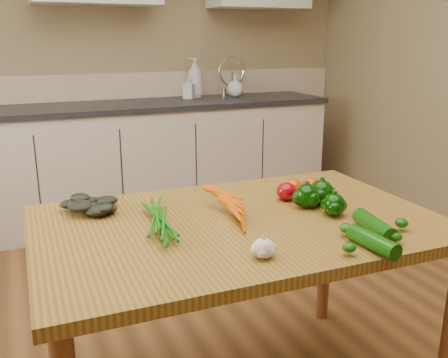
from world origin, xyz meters
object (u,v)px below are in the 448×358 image
leafy_greens (90,201)px  tomato_b (293,187)px  soap_bottle_c (235,86)px  tomato_c (311,185)px  pepper_a (307,196)px  pepper_c (334,205)px  soap_bottle_b (189,87)px  pepper_b (322,192)px  zucchini_a (374,225)px  tomato_a (286,191)px  table (239,242)px  soap_bottle_a (195,78)px  garlic_bulb (263,248)px  carrot_bunch (209,210)px  zucchini_b (373,242)px

leafy_greens → tomato_b: (0.80, -0.10, -0.02)m
soap_bottle_c → tomato_c: bearing=-118.1°
tomato_c → pepper_a: bearing=-127.7°
pepper_c → tomato_c: 0.28m
soap_bottle_b → pepper_c: bearing=-149.7°
soap_bottle_c → pepper_b: 2.37m
soap_bottle_b → pepper_c: (-0.30, -2.41, -0.19)m
leafy_greens → tomato_c: size_ratio=2.90×
pepper_a → pepper_c: bearing=-70.5°
soap_bottle_c → leafy_greens: (-1.51, -2.03, -0.18)m
pepper_c → zucchini_a: size_ratio=0.41×
tomato_a → tomato_c: size_ratio=1.13×
table → pepper_b: 0.39m
soap_bottle_c → tomato_b: size_ratio=2.38×
soap_bottle_b → table: bearing=-157.9°
zucchini_a → soap_bottle_a: bearing=82.4°
garlic_bulb → tomato_b: tomato_b is taller
carrot_bunch → zucchini_a: carrot_bunch is taller
zucchini_a → table: bearing=141.1°
table → zucchini_b: 0.49m
leafy_greens → garlic_bulb: (0.40, -0.59, -0.02)m
soap_bottle_b → zucchini_b: soap_bottle_b is taller
soap_bottle_a → pepper_a: 2.40m
leafy_greens → pepper_b: leafy_greens is taller
garlic_bulb → zucchini_a: (0.42, 0.02, -0.00)m
soap_bottle_b → pepper_a: 2.32m
soap_bottle_c → tomato_b: soap_bottle_c is taller
soap_bottle_b → garlic_bulb: soap_bottle_b is taller
tomato_a → tomato_b: 0.08m
soap_bottle_b → pepper_b: 2.30m
table → pepper_b: (0.37, 0.04, 0.13)m
soap_bottle_a → carrot_bunch: soap_bottle_a is taller
soap_bottle_b → soap_bottle_c: soap_bottle_b is taller
soap_bottle_a → tomato_b: soap_bottle_a is taller
pepper_a → zucchini_b: 0.41m
carrot_bunch → pepper_c: bearing=-17.1°
tomato_a → zucchini_a: 0.43m
tomato_c → zucchini_a: (-0.06, -0.47, -0.00)m
table → tomato_b: 0.39m
soap_bottle_a → leafy_greens: (-1.18, -2.09, -0.25)m
table → garlic_bulb: size_ratio=20.61×
tomato_a → zucchini_a: tomato_a is taller
soap_bottle_b → tomato_c: soap_bottle_b is taller
leafy_greens → zucchini_a: leafy_greens is taller
pepper_a → tomato_c: bearing=52.3°
carrot_bunch → tomato_b: bearing=18.8°
tomato_b → soap_bottle_c: bearing=71.5°
soap_bottle_b → leafy_greens: (-1.10, -2.04, -0.18)m
garlic_bulb → pepper_b: bearing=38.5°
pepper_b → tomato_b: (-0.04, 0.15, -0.01)m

